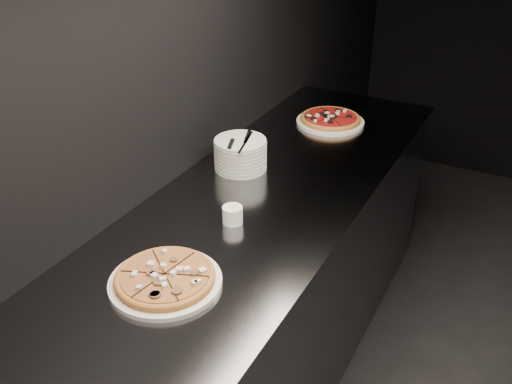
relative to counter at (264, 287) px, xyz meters
The scene contains 7 objects.
wall_left 1.01m from the counter, behind, with size 0.02×5.00×2.80m, color black.
counter is the anchor object (origin of this frame).
pizza_mushroom 0.80m from the counter, 90.50° to the right, with size 0.39×0.39×0.04m.
pizza_tomato 0.90m from the counter, 92.39° to the left, with size 0.36×0.36×0.04m.
plate_stack 0.57m from the counter, 143.24° to the left, with size 0.21×0.21×0.13m.
cutlery 0.63m from the counter, 145.38° to the left, with size 0.07×0.23×0.01m.
ramekin 0.55m from the counter, 90.22° to the right, with size 0.07×0.07×0.06m.
Camera 1 is at (-1.26, -1.70, 2.00)m, focal length 40.00 mm.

